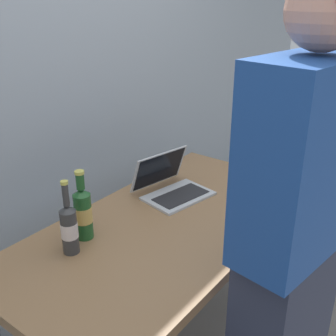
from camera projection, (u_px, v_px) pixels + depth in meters
The scene contains 6 objects.
desk at pixel (167, 247), 1.81m from camera, with size 1.49×0.75×0.77m.
laptop at pixel (171, 185), 1.99m from camera, with size 0.36×0.33×0.20m.
beer_bottle_amber at pixel (69, 228), 1.52m from camera, with size 0.06×0.06×0.30m.
beer_bottle_green at pixel (83, 212), 1.61m from camera, with size 0.07×0.07×0.29m.
person_figure at pixel (290, 260), 1.30m from camera, with size 0.45×0.31×1.76m.
back_wall at pixel (41, 77), 1.96m from camera, with size 6.00×0.10×2.60m, color #99A3AD.
Camera 1 is at (-1.21, -0.92, 1.68)m, focal length 44.16 mm.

